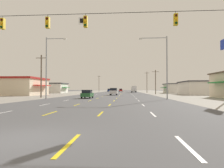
# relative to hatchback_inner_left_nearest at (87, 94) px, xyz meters

# --- Properties ---
(ground_plane) EXTENTS (572.00, 572.00, 0.00)m
(ground_plane) POSITION_rel_hatchback_inner_left_nearest_xyz_m (3.64, 36.31, -0.78)
(ground_plane) COLOR #4C4C4F
(lot_apron_left) EXTENTS (28.00, 440.00, 0.01)m
(lot_apron_left) POSITION_rel_hatchback_inner_left_nearest_xyz_m (-21.11, 36.31, -0.78)
(lot_apron_left) COLOR gray
(lot_apron_left) RESTS_ON ground
(lot_apron_right) EXTENTS (28.00, 440.00, 0.01)m
(lot_apron_right) POSITION_rel_hatchback_inner_left_nearest_xyz_m (28.39, 36.31, -0.78)
(lot_apron_right) COLOR gray
(lot_apron_right) RESTS_ON ground
(lane_markings) EXTENTS (10.64, 227.60, 0.01)m
(lane_markings) POSITION_rel_hatchback_inner_left_nearest_xyz_m (3.64, 74.81, -0.78)
(lane_markings) COLOR white
(lane_markings) RESTS_ON ground
(signal_span_wire) EXTENTS (26.25, 0.53, 9.07)m
(signal_span_wire) POSITION_rel_hatchback_inner_left_nearest_xyz_m (3.50, -20.09, 4.49)
(signal_span_wire) COLOR brown
(signal_span_wire) RESTS_ON ground
(hatchback_inner_left_nearest) EXTENTS (1.72, 3.90, 1.54)m
(hatchback_inner_left_nearest) POSITION_rel_hatchback_inner_left_nearest_xyz_m (0.00, 0.00, 0.00)
(hatchback_inner_left_nearest) COLOR #235B2D
(hatchback_inner_left_nearest) RESTS_ON ground
(suv_center_turn_near) EXTENTS (1.98, 4.90, 1.98)m
(suv_center_turn_near) POSITION_rel_hatchback_inner_left_nearest_xyz_m (3.63, 19.64, 0.24)
(suv_center_turn_near) COLOR silver
(suv_center_turn_near) RESTS_ON ground
(box_truck_far_right_mid) EXTENTS (2.40, 7.20, 3.23)m
(box_truck_far_right_mid) POSITION_rel_hatchback_inner_left_nearest_xyz_m (10.88, 63.12, 1.05)
(box_truck_far_right_mid) COLOR black
(box_truck_far_right_mid) RESTS_ON ground
(sedan_inner_left_midfar) EXTENTS (1.80, 4.50, 1.46)m
(sedan_inner_left_midfar) POSITION_rel_hatchback_inner_left_nearest_xyz_m (0.01, 83.90, -0.03)
(sedan_inner_left_midfar) COLOR silver
(sedan_inner_left_midfar) RESTS_ON ground
(suv_far_left_far) EXTENTS (1.98, 4.90, 1.98)m
(suv_far_left_far) POSITION_rel_hatchback_inner_left_nearest_xyz_m (-3.27, 86.20, 0.24)
(suv_far_left_far) COLOR navy
(suv_far_left_far) RESTS_ON ground
(suv_center_turn_farther) EXTENTS (1.98, 4.90, 1.98)m
(suv_center_turn_farther) POSITION_rel_hatchback_inner_left_nearest_xyz_m (3.69, 91.52, 0.24)
(suv_center_turn_farther) COLOR red
(suv_center_turn_farther) RESTS_ON ground
(storefront_left_row_1) EXTENTS (14.33, 12.53, 4.79)m
(storefront_left_row_1) POSITION_rel_hatchback_inner_left_nearest_xyz_m (-22.40, 16.30, 1.64)
(storefront_left_row_1) COLOR beige
(storefront_left_row_1) RESTS_ON ground
(storefront_left_row_2) EXTENTS (14.22, 10.77, 4.27)m
(storefront_left_row_2) POSITION_rel_hatchback_inner_left_nearest_xyz_m (-25.35, 47.20, 1.37)
(storefront_left_row_2) COLOR silver
(storefront_left_row_2) RESTS_ON ground
(storefront_right_row_1) EXTENTS (10.68, 13.16, 4.12)m
(storefront_right_row_1) POSITION_rel_hatchback_inner_left_nearest_xyz_m (29.78, 27.32, 1.29)
(storefront_right_row_1) COLOR silver
(storefront_right_row_1) RESTS_ON ground
(storefront_right_row_2) EXTENTS (14.73, 13.02, 3.99)m
(storefront_right_row_2) POSITION_rel_hatchback_inner_left_nearest_xyz_m (30.09, 48.79, 1.22)
(storefront_right_row_2) COLOR silver
(storefront_right_row_2) RESTS_ON ground
(streetlight_left_row_0) EXTENTS (3.62, 0.26, 10.55)m
(streetlight_left_row_0) POSITION_rel_hatchback_inner_left_nearest_xyz_m (-6.19, -3.05, 5.21)
(streetlight_left_row_0) COLOR gray
(streetlight_left_row_0) RESTS_ON ground
(streetlight_right_row_0) EXTENTS (4.61, 0.26, 10.37)m
(streetlight_right_row_0) POSITION_rel_hatchback_inner_left_nearest_xyz_m (13.33, -3.05, 5.24)
(streetlight_right_row_0) COLOR gray
(streetlight_right_row_0) RESTS_ON ground
(utility_pole_left_row_0) EXTENTS (2.20, 0.26, 8.45)m
(utility_pole_left_row_0) POSITION_rel_hatchback_inner_left_nearest_xyz_m (-9.64, 2.09, 3.63)
(utility_pole_left_row_0) COLOR brown
(utility_pole_left_row_0) RESTS_ON ground
(utility_pole_right_row_1) EXTENTS (2.20, 0.26, 8.04)m
(utility_pole_right_row_1) POSITION_rel_hatchback_inner_left_nearest_xyz_m (16.79, 30.52, 3.42)
(utility_pole_right_row_1) COLOR brown
(utility_pole_right_row_1) RESTS_ON ground
(utility_pole_right_row_2) EXTENTS (2.20, 0.26, 9.65)m
(utility_pole_right_row_2) POSITION_rel_hatchback_inner_left_nearest_xyz_m (16.58, 55.84, 4.24)
(utility_pole_right_row_2) COLOR brown
(utility_pole_right_row_2) RESTS_ON ground
(utility_pole_left_row_3) EXTENTS (2.20, 0.26, 10.46)m
(utility_pole_left_row_3) POSITION_rel_hatchback_inner_left_nearest_xyz_m (-10.51, 92.28, 4.65)
(utility_pole_left_row_3) COLOR brown
(utility_pole_left_row_3) RESTS_ON ground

